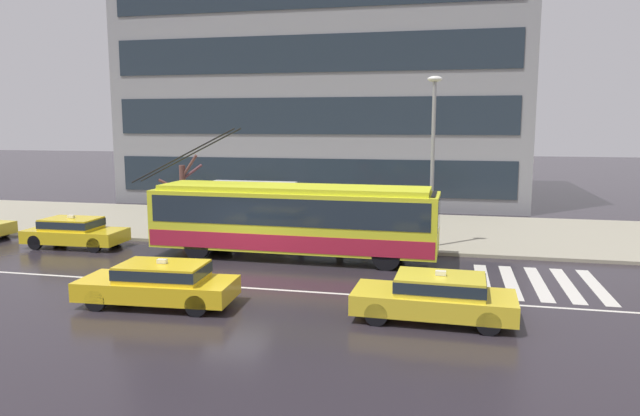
# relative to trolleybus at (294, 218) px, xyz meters

# --- Properties ---
(ground_plane) EXTENTS (160.00, 160.00, 0.00)m
(ground_plane) POSITION_rel_trolleybus_xyz_m (-1.39, -3.28, -1.59)
(ground_plane) COLOR #272128
(sidewalk_slab) EXTENTS (80.00, 10.00, 0.14)m
(sidewalk_slab) POSITION_rel_trolleybus_xyz_m (-1.39, 6.60, -1.52)
(sidewalk_slab) COLOR gray
(sidewalk_slab) RESTS_ON ground_plane
(crosswalk_stripe_edge_near) EXTENTS (0.44, 4.40, 0.01)m
(crosswalk_stripe_edge_near) POSITION_rel_trolleybus_xyz_m (7.18, -1.84, -1.59)
(crosswalk_stripe_edge_near) COLOR beige
(crosswalk_stripe_edge_near) RESTS_ON ground_plane
(crosswalk_stripe_inner_a) EXTENTS (0.44, 4.40, 0.01)m
(crosswalk_stripe_inner_a) POSITION_rel_trolleybus_xyz_m (8.08, -1.84, -1.59)
(crosswalk_stripe_inner_a) COLOR beige
(crosswalk_stripe_inner_a) RESTS_ON ground_plane
(crosswalk_stripe_center) EXTENTS (0.44, 4.40, 0.01)m
(crosswalk_stripe_center) POSITION_rel_trolleybus_xyz_m (8.98, -1.84, -1.59)
(crosswalk_stripe_center) COLOR beige
(crosswalk_stripe_center) RESTS_ON ground_plane
(crosswalk_stripe_inner_b) EXTENTS (0.44, 4.40, 0.01)m
(crosswalk_stripe_inner_b) POSITION_rel_trolleybus_xyz_m (9.88, -1.84, -1.59)
(crosswalk_stripe_inner_b) COLOR beige
(crosswalk_stripe_inner_b) RESTS_ON ground_plane
(crosswalk_stripe_edge_far) EXTENTS (0.44, 4.40, 0.01)m
(crosswalk_stripe_edge_far) POSITION_rel_trolleybus_xyz_m (10.78, -1.84, -1.59)
(crosswalk_stripe_edge_far) COLOR beige
(crosswalk_stripe_edge_far) RESTS_ON ground_plane
(lane_centre_line) EXTENTS (72.00, 0.14, 0.01)m
(lane_centre_line) POSITION_rel_trolleybus_xyz_m (-1.39, -4.48, -1.59)
(lane_centre_line) COLOR silver
(lane_centre_line) RESTS_ON ground_plane
(trolleybus) EXTENTS (12.52, 2.72, 5.14)m
(trolleybus) POSITION_rel_trolleybus_xyz_m (0.00, 0.00, 0.00)
(trolleybus) COLOR yellow
(trolleybus) RESTS_ON ground_plane
(taxi_oncoming_far) EXTENTS (4.40, 1.93, 1.39)m
(taxi_oncoming_far) POSITION_rel_trolleybus_xyz_m (5.71, -6.35, -0.89)
(taxi_oncoming_far) COLOR yellow
(taxi_oncoming_far) RESTS_ON ground_plane
(taxi_queued_behind_bus) EXTENTS (4.24, 1.89, 1.39)m
(taxi_queued_behind_bus) POSITION_rel_trolleybus_xyz_m (-9.80, -0.09, -0.89)
(taxi_queued_behind_bus) COLOR yellow
(taxi_queued_behind_bus) RESTS_ON ground_plane
(taxi_oncoming_near) EXTENTS (4.66, 2.04, 1.39)m
(taxi_oncoming_near) POSITION_rel_trolleybus_xyz_m (-2.27, -6.75, -0.89)
(taxi_oncoming_near) COLOR yellow
(taxi_oncoming_near) RESTS_ON ground_plane
(bus_shelter) EXTENTS (4.02, 1.57, 2.49)m
(bus_shelter) POSITION_rel_trolleybus_xyz_m (-2.92, 3.52, 0.39)
(bus_shelter) COLOR gray
(bus_shelter) RESTS_ON sidewalk_slab
(pedestrian_at_shelter) EXTENTS (1.47, 1.47, 2.05)m
(pedestrian_at_shelter) POSITION_rel_trolleybus_xyz_m (-0.53, 3.48, 0.23)
(pedestrian_at_shelter) COLOR #2F294E
(pedestrian_at_shelter) RESTS_ON sidewalk_slab
(pedestrian_approaching_curb) EXTENTS (1.55, 1.55, 2.04)m
(pedestrian_approaching_curb) POSITION_rel_trolleybus_xyz_m (1.57, 2.06, 0.22)
(pedestrian_approaching_curb) COLOR #2A292C
(pedestrian_approaching_curb) RESTS_ON sidewalk_slab
(pedestrian_walking_past) EXTENTS (1.50, 1.50, 1.97)m
(pedestrian_walking_past) POSITION_rel_trolleybus_xyz_m (-3.35, 2.75, 0.15)
(pedestrian_walking_past) COLOR #2C214C
(pedestrian_walking_past) RESTS_ON sidewalk_slab
(pedestrian_waiting_by_pole) EXTENTS (1.11, 1.11, 2.04)m
(pedestrian_waiting_by_pole) POSITION_rel_trolleybus_xyz_m (2.28, 4.42, 0.19)
(pedestrian_waiting_by_pole) COLOR #1F2249
(pedestrian_waiting_by_pole) RESTS_ON sidewalk_slab
(street_lamp) EXTENTS (0.60, 0.32, 7.08)m
(street_lamp) POSITION_rel_trolleybus_xyz_m (5.26, 2.67, 2.70)
(street_lamp) COLOR gray
(street_lamp) RESTS_ON sidewalk_slab
(street_tree_bare) EXTENTS (1.99, 1.02, 3.68)m
(street_tree_bare) POSITION_rel_trolleybus_xyz_m (-6.69, 4.16, 0.34)
(street_tree_bare) COLOR brown
(street_tree_bare) RESTS_ON sidewalk_slab
(office_tower_corner_left) EXTENTS (26.79, 16.05, 19.02)m
(office_tower_corner_left) POSITION_rel_trolleybus_xyz_m (-2.64, 20.87, 7.92)
(office_tower_corner_left) COLOR gray
(office_tower_corner_left) RESTS_ON ground_plane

